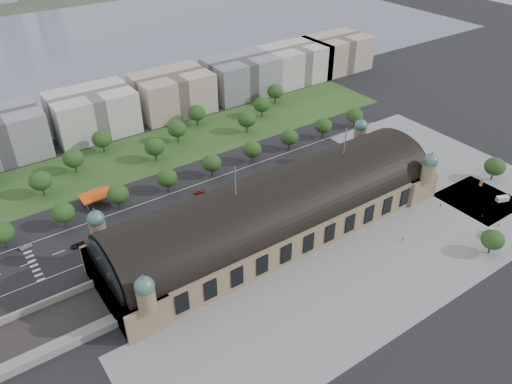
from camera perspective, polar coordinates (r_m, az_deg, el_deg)
ground at (r=211.04m, az=2.39°, el=-4.36°), size 900.00×900.00×0.00m
station at (r=204.90m, az=2.46°, el=-2.09°), size 150.00×48.40×44.30m
track_cutting at (r=182.53m, az=-27.22°, el=-16.30°), size 70.00×24.00×3.10m
plaza_south at (r=192.49m, az=12.85°, el=-9.81°), size 190.00×48.00×0.12m
plaza_east at (r=276.18m, az=19.76°, el=3.42°), size 56.00×100.00×0.12m
road_slab at (r=228.62m, az=-7.38°, el=-1.30°), size 260.00×26.00×0.10m
grass_belt at (r=273.47m, az=-12.02°, el=4.46°), size 300.00×45.00×0.10m
petrol_station at (r=238.87m, az=-17.74°, el=-0.27°), size 14.00×13.00×5.05m
lake at (r=460.10m, az=-21.36°, el=14.95°), size 700.00×320.00×0.08m
far_shore at (r=650.76m, az=-26.65°, el=18.74°), size 700.00×120.00×0.14m
office_3 at (r=298.30m, az=-18.17°, el=8.60°), size 45.00×32.00×24.00m
office_4 at (r=314.23m, az=-9.52°, el=11.08°), size 45.00×32.00×24.00m
office_5 at (r=336.89m, az=-1.75°, el=13.07°), size 45.00×32.00×24.00m
office_6 at (r=362.01m, az=4.40°, el=14.46°), size 45.00×32.00×24.00m
office_7 at (r=387.37m, az=9.20°, el=15.43°), size 45.00×32.00×24.00m
tree_row_1 at (r=221.22m, az=-27.03°, el=-4.21°), size 9.60×9.60×11.52m
tree_row_2 at (r=223.23m, az=-21.18°, el=-2.22°), size 9.60×9.60×11.52m
tree_row_3 at (r=227.76m, az=-15.51°, el=-0.27°), size 9.60×9.60×11.52m
tree_row_4 at (r=234.67m, az=-10.13°, el=1.59°), size 9.60×9.60×11.52m
tree_row_5 at (r=243.75m, az=-5.09°, el=3.32°), size 9.60×9.60×11.52m
tree_row_6 at (r=254.78m, az=-0.43°, el=4.88°), size 9.60×9.60×11.52m
tree_row_7 at (r=267.52m, az=3.83°, el=6.28°), size 9.60×9.60×11.52m
tree_row_8 at (r=281.72m, az=7.71°, el=7.52°), size 9.60×9.60×11.52m
tree_row_9 at (r=297.19m, az=11.21°, el=8.60°), size 9.60×9.60×11.52m
tree_belt_3 at (r=248.17m, az=-23.41°, el=1.18°), size 10.40×10.40×12.48m
tree_belt_4 at (r=261.46m, az=-20.15°, el=3.63°), size 10.40×10.40×12.48m
tree_belt_5 at (r=275.95m, az=-17.20°, el=5.82°), size 10.40×10.40×12.48m
tree_belt_6 at (r=261.16m, az=-11.50°, el=5.08°), size 10.40×10.40×12.48m
tree_belt_7 at (r=277.75m, az=-9.01°, el=7.15°), size 10.40×10.40×12.48m
tree_belt_8 at (r=295.13m, az=-6.79°, el=8.96°), size 10.40×10.40×12.48m
tree_belt_9 at (r=285.17m, az=-1.04°, el=8.29°), size 10.40×10.40×12.48m
tree_belt_10 at (r=304.02m, az=0.68°, el=9.96°), size 10.40×10.40×12.48m
tree_belt_11 at (r=323.34m, az=2.22°, el=11.41°), size 10.40×10.40×12.48m
tree_plaza_ne at (r=266.00m, az=25.64°, el=2.63°), size 10.00×10.00×11.69m
tree_plaza_s at (r=215.76m, az=25.44°, el=-4.93°), size 9.00×9.00×10.64m
traffic_car_1 at (r=221.35m, az=-24.82°, el=-5.69°), size 4.87×2.24×1.55m
traffic_car_2 at (r=214.14m, az=-19.67°, el=-5.74°), size 6.08×3.21×1.63m
traffic_car_3 at (r=234.82m, az=-6.45°, el=0.02°), size 5.02×2.15×1.44m
traffic_car_4 at (r=240.56m, az=2.27°, el=1.15°), size 4.77×1.93×1.62m
traffic_car_6 at (r=263.87m, az=7.79°, el=3.95°), size 4.71×2.24×1.30m
parked_car_0 at (r=205.72m, az=-17.10°, el=-7.01°), size 4.92×3.46×1.54m
parked_car_1 at (r=202.45m, az=-18.34°, el=-8.07°), size 5.46×5.02×1.42m
parked_car_2 at (r=203.32m, az=-17.35°, el=-7.62°), size 5.72×4.35×1.54m
parked_car_3 at (r=211.96m, az=-10.43°, el=-4.51°), size 5.18×4.12×1.65m
parked_car_4 at (r=208.01m, az=-14.17°, el=-5.92°), size 5.12×3.58×1.60m
parked_car_5 at (r=213.74m, az=-6.58°, el=-3.79°), size 5.56×4.16×1.40m
parked_car_6 at (r=214.18m, az=-6.30°, el=-3.69°), size 5.01×3.42×1.35m
bus_west at (r=223.59m, az=-5.63°, el=-1.52°), size 12.39×3.24×3.43m
bus_mid at (r=236.35m, az=0.72°, el=0.77°), size 11.92×2.92×3.31m
bus_east at (r=242.78m, az=2.34°, el=1.75°), size 13.03×3.06×3.63m
van_east at (r=253.89m, az=26.29°, el=-0.71°), size 6.13×4.19×2.47m
van_south at (r=228.36m, az=25.14°, el=-4.36°), size 6.11×4.30×2.46m
advertising_column at (r=261.37m, az=24.34°, el=0.98°), size 1.78×1.78×3.37m
pedestrian_0 at (r=212.98m, az=16.42°, el=-5.25°), size 0.98×0.78×1.75m
pedestrian_1 at (r=238.69m, az=24.45°, el=-2.51°), size 0.80×0.76×1.84m
pedestrian_2 at (r=238.93m, az=20.30°, el=-1.41°), size 0.95×1.01×1.82m
pedestrian_3 at (r=235.95m, az=26.00°, el=-3.43°), size 1.03×0.87×1.60m
pedestrian_4 at (r=223.46m, az=25.67°, el=-5.50°), size 1.20×1.17×1.81m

